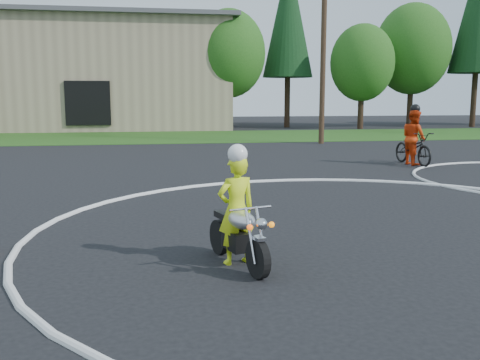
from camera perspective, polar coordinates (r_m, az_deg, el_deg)
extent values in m
plane|color=black|center=(7.46, 22.31, -10.84)|extent=(120.00, 120.00, 0.00)
cube|color=#1E4714|center=(33.25, -2.86, 4.69)|extent=(120.00, 10.00, 0.02)
torus|color=silver|center=(10.01, 13.27, -5.38)|extent=(12.12, 12.12, 0.12)
cylinder|color=black|center=(7.28, 1.94, -8.40)|extent=(0.26, 0.55, 0.54)
cylinder|color=black|center=(8.37, -2.19, -6.09)|extent=(0.26, 0.55, 0.54)
cube|color=black|center=(7.83, -0.42, -6.45)|extent=(0.39, 0.55, 0.27)
ellipsoid|color=silver|center=(7.59, 0.17, -4.27)|extent=(0.48, 0.65, 0.25)
cube|color=black|center=(7.99, -1.28, -3.86)|extent=(0.38, 0.59, 0.09)
cylinder|color=silver|center=(7.21, 1.10, -5.93)|extent=(0.13, 0.32, 0.73)
cylinder|color=#B9BAC0|center=(7.29, 2.25, -5.78)|extent=(0.13, 0.32, 0.73)
cube|color=silver|center=(7.18, 2.02, -6.23)|extent=(0.18, 0.23, 0.05)
cylinder|color=silver|center=(7.30, 1.12, -3.04)|extent=(0.62, 0.21, 0.03)
sphere|color=silver|center=(7.07, 2.31, -4.74)|extent=(0.16, 0.16, 0.16)
sphere|color=#F0500C|center=(7.01, 1.06, -5.06)|extent=(0.08, 0.08, 0.08)
sphere|color=orange|center=(7.16, 3.39, -4.78)|extent=(0.08, 0.08, 0.08)
cylinder|color=silver|center=(8.23, -0.61, -6.34)|extent=(0.28, 0.71, 0.07)
imported|color=#D9F419|center=(7.78, -0.40, -3.22)|extent=(0.67, 0.54, 1.60)
sphere|color=white|center=(7.62, -0.26, 2.79)|extent=(0.29, 0.29, 0.29)
imported|color=black|center=(20.26, 18.00, 3.24)|extent=(0.97, 2.32, 1.19)
imported|color=red|center=(20.23, 18.05, 4.35)|extent=(0.83, 1.02, 1.98)
sphere|color=black|center=(20.18, 18.19, 7.22)|extent=(0.34, 0.34, 0.34)
cube|color=black|center=(38.07, -15.92, 7.89)|extent=(3.00, 0.16, 3.00)
cylinder|color=#382619|center=(40.37, -1.18, 7.72)|extent=(0.44, 0.44, 3.24)
ellipsoid|color=#1E5116|center=(40.48, -1.20, 13.33)|extent=(5.40, 5.40, 6.48)
cylinder|color=#382619|center=(43.31, 5.06, 8.24)|extent=(0.44, 0.44, 3.96)
cone|color=black|center=(43.75, 5.18, 16.99)|extent=(3.96, 3.96, 9.35)
cylinder|color=#382619|center=(42.04, 12.75, 7.31)|extent=(0.44, 0.44, 2.88)
ellipsoid|color=#1E5116|center=(42.10, 12.92, 12.10)|extent=(4.80, 4.80, 5.76)
cylinder|color=#382619|center=(45.93, 17.66, 7.67)|extent=(0.44, 0.44, 3.60)
ellipsoid|color=#1E5116|center=(46.08, 17.92, 13.15)|extent=(6.00, 6.00, 7.20)
cylinder|color=#382619|center=(47.55, 23.65, 7.81)|extent=(0.44, 0.44, 4.32)
cone|color=black|center=(48.06, 24.21, 16.48)|extent=(4.32, 4.32, 10.20)
cylinder|color=#382619|center=(40.99, -6.98, 7.42)|extent=(0.44, 0.44, 2.88)
ellipsoid|color=#1E5116|center=(41.06, -7.07, 12.34)|extent=(4.80, 4.80, 5.76)
cylinder|color=#473321|center=(28.46, 8.89, 13.95)|extent=(0.28, 0.28, 10.00)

